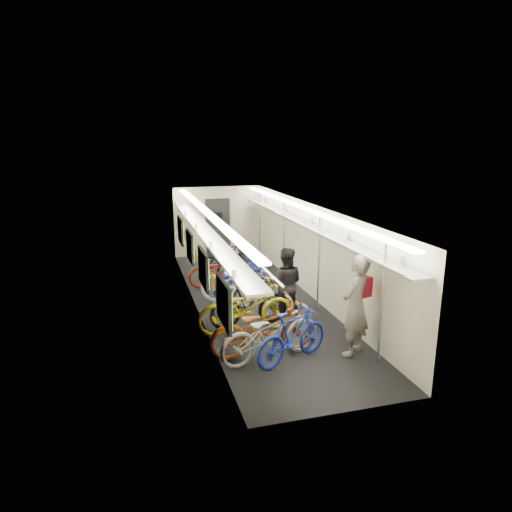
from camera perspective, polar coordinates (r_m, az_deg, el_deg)
train_car_shell at (r=11.69m, az=-2.68°, el=2.96°), size 10.00×10.00×10.00m
bicycle_0 at (r=8.47m, az=1.83°, el=-9.53°), size 2.16×1.19×1.08m
bicycle_1 at (r=8.43m, az=4.60°, el=-9.95°), size 1.73×1.11×1.01m
bicycle_2 at (r=8.65m, az=0.93°, el=-8.92°), size 2.13×0.83×1.10m
bicycle_3 at (r=9.91m, az=-0.81°, el=-5.87°), size 1.84×0.68×1.08m
bicycle_4 at (r=9.62m, az=-1.23°, el=-6.48°), size 2.10×0.80×1.09m
bicycle_5 at (r=10.38m, az=-1.17°, el=-5.33°), size 1.62×0.77×0.94m
bicycle_6 at (r=11.29m, az=-1.78°, el=-3.27°), size 2.21×1.50×1.10m
bicycle_7 at (r=11.80m, az=-1.96°, el=-2.70°), size 1.74×1.08×1.01m
bicycle_8 at (r=12.55m, az=-4.46°, el=-1.91°), size 1.81×0.85×0.91m
bicycle_9 at (r=13.54m, az=-3.68°, el=-0.32°), size 1.86×0.90×1.08m
passenger_near at (r=8.74m, az=12.32°, el=-6.07°), size 0.84×0.80×1.94m
passenger_mid at (r=10.24m, az=3.68°, el=-3.50°), size 0.98×0.88×1.67m
backpack at (r=8.81m, az=13.47°, el=-3.81°), size 0.29×0.20×0.38m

